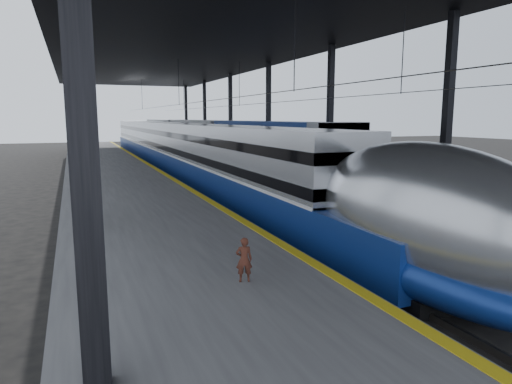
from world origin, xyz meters
TOP-DOWN VIEW (x-y plane):
  - ground at (0.00, 0.00)m, footprint 160.00×160.00m
  - platform at (-3.50, 20.00)m, footprint 6.00×80.00m
  - yellow_strip at (-0.70, 20.00)m, footprint 0.30×80.00m
  - rails at (4.50, 20.00)m, footprint 6.52×80.00m
  - canopy at (1.90, 20.00)m, footprint 18.00×75.00m
  - tgv_train at (2.00, 25.36)m, footprint 2.82×65.20m
  - second_train at (7.00, 36.50)m, footprint 3.08×56.05m
  - child at (-2.68, -2.11)m, footprint 0.40×0.32m

SIDE VIEW (x-z plane):
  - ground at x=0.00m, z-range 0.00..0.00m
  - rails at x=4.50m, z-range 0.00..0.16m
  - platform at x=-3.50m, z-range 0.00..1.00m
  - yellow_strip at x=-0.70m, z-range 1.00..1.01m
  - child at x=-2.68m, z-range 1.00..1.97m
  - tgv_train at x=2.00m, z-range -0.13..3.91m
  - second_train at x=7.00m, z-range 0.03..4.27m
  - canopy at x=1.90m, z-range 4.38..13.85m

